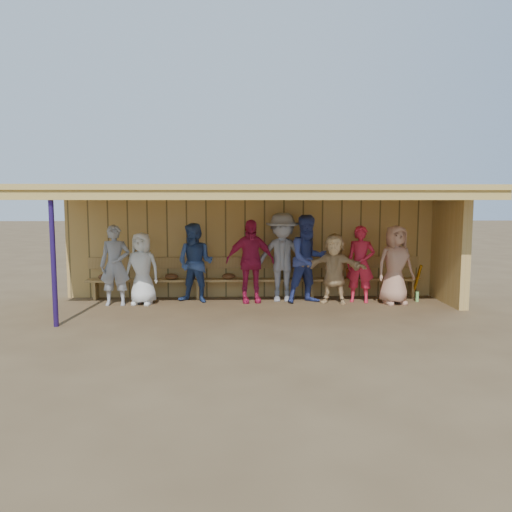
{
  "coord_description": "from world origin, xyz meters",
  "views": [
    {
      "loc": [
        -0.33,
        -10.15,
        2.22
      ],
      "look_at": [
        0.0,
        0.35,
        1.05
      ],
      "focal_mm": 35.0,
      "sensor_mm": 36.0,
      "label": 1
    }
  ],
  "objects_px": {
    "player_h": "(395,265)",
    "player_a": "(115,265)",
    "player_c": "(195,263)",
    "player_g": "(361,264)",
    "player_b": "(142,269)",
    "player_extra": "(308,259)",
    "player_e": "(282,257)",
    "player_d": "(250,261)",
    "bench": "(255,275)",
    "player_f": "(334,268)"
  },
  "relations": [
    {
      "from": "player_h",
      "to": "player_a",
      "type": "bearing_deg",
      "value": 166.64
    },
    {
      "from": "player_c",
      "to": "player_g",
      "type": "xyz_separation_m",
      "value": [
        3.61,
        -0.1,
        -0.03
      ]
    },
    {
      "from": "player_b",
      "to": "player_extra",
      "type": "height_order",
      "value": "player_extra"
    },
    {
      "from": "player_b",
      "to": "player_a",
      "type": "bearing_deg",
      "value": -161.13
    },
    {
      "from": "player_c",
      "to": "player_e",
      "type": "height_order",
      "value": "player_e"
    },
    {
      "from": "player_h",
      "to": "player_extra",
      "type": "xyz_separation_m",
      "value": [
        -1.84,
        0.22,
        0.11
      ]
    },
    {
      "from": "player_b",
      "to": "player_d",
      "type": "relative_size",
      "value": 0.86
    },
    {
      "from": "player_e",
      "to": "player_extra",
      "type": "distance_m",
      "value": 0.58
    },
    {
      "from": "player_e",
      "to": "bench",
      "type": "xyz_separation_m",
      "value": [
        -0.59,
        0.38,
        -0.45
      ]
    },
    {
      "from": "player_f",
      "to": "bench",
      "type": "height_order",
      "value": "player_f"
    },
    {
      "from": "player_e",
      "to": "player_g",
      "type": "xyz_separation_m",
      "value": [
        1.7,
        -0.17,
        -0.14
      ]
    },
    {
      "from": "player_f",
      "to": "player_extra",
      "type": "relative_size",
      "value": 0.79
    },
    {
      "from": "player_b",
      "to": "player_f",
      "type": "bearing_deg",
      "value": 11.46
    },
    {
      "from": "player_a",
      "to": "bench",
      "type": "distance_m",
      "value": 3.09
    },
    {
      "from": "player_c",
      "to": "player_extra",
      "type": "xyz_separation_m",
      "value": [
        2.46,
        -0.12,
        0.09
      ]
    },
    {
      "from": "player_d",
      "to": "player_h",
      "type": "relative_size",
      "value": 1.07
    },
    {
      "from": "player_g",
      "to": "player_b",
      "type": "bearing_deg",
      "value": -160.49
    },
    {
      "from": "player_a",
      "to": "player_h",
      "type": "height_order",
      "value": "player_a"
    },
    {
      "from": "player_c",
      "to": "player_b",
      "type": "bearing_deg",
      "value": -150.45
    },
    {
      "from": "player_g",
      "to": "bench",
      "type": "height_order",
      "value": "player_g"
    },
    {
      "from": "player_c",
      "to": "bench",
      "type": "relative_size",
      "value": 0.23
    },
    {
      "from": "player_b",
      "to": "bench",
      "type": "bearing_deg",
      "value": 26.2
    },
    {
      "from": "player_extra",
      "to": "player_d",
      "type": "bearing_deg",
      "value": 158.16
    },
    {
      "from": "player_d",
      "to": "player_f",
      "type": "distance_m",
      "value": 1.83
    },
    {
      "from": "player_c",
      "to": "player_h",
      "type": "bearing_deg",
      "value": 15.13
    },
    {
      "from": "player_b",
      "to": "player_g",
      "type": "relative_size",
      "value": 0.92
    },
    {
      "from": "player_a",
      "to": "player_g",
      "type": "xyz_separation_m",
      "value": [
        5.28,
        0.17,
        -0.02
      ]
    },
    {
      "from": "player_d",
      "to": "player_h",
      "type": "bearing_deg",
      "value": -13.02
    },
    {
      "from": "player_d",
      "to": "player_extra",
      "type": "height_order",
      "value": "player_extra"
    },
    {
      "from": "player_e",
      "to": "player_f",
      "type": "height_order",
      "value": "player_e"
    },
    {
      "from": "player_b",
      "to": "player_f",
      "type": "xyz_separation_m",
      "value": [
        4.13,
        -0.0,
        -0.02
      ]
    },
    {
      "from": "player_e",
      "to": "player_h",
      "type": "distance_m",
      "value": 2.43
    },
    {
      "from": "player_e",
      "to": "bench",
      "type": "distance_m",
      "value": 0.84
    },
    {
      "from": "player_c",
      "to": "player_h",
      "type": "xyz_separation_m",
      "value": [
        4.3,
        -0.33,
        -0.02
      ]
    },
    {
      "from": "bench",
      "to": "player_d",
      "type": "bearing_deg",
      "value": -104.07
    },
    {
      "from": "player_d",
      "to": "player_g",
      "type": "height_order",
      "value": "player_d"
    },
    {
      "from": "player_extra",
      "to": "bench",
      "type": "bearing_deg",
      "value": 135.73
    },
    {
      "from": "player_a",
      "to": "player_extra",
      "type": "xyz_separation_m",
      "value": [
        4.13,
        0.15,
        0.1
      ]
    },
    {
      "from": "player_h",
      "to": "player_d",
      "type": "bearing_deg",
      "value": 161.8
    },
    {
      "from": "player_f",
      "to": "player_b",
      "type": "bearing_deg",
      "value": -161.91
    },
    {
      "from": "player_a",
      "to": "player_d",
      "type": "distance_m",
      "value": 2.88
    },
    {
      "from": "player_a",
      "to": "player_b",
      "type": "distance_m",
      "value": 0.56
    },
    {
      "from": "player_h",
      "to": "bench",
      "type": "bearing_deg",
      "value": 152.69
    },
    {
      "from": "player_b",
      "to": "player_c",
      "type": "relative_size",
      "value": 0.9
    },
    {
      "from": "player_a",
      "to": "player_c",
      "type": "distance_m",
      "value": 1.69
    },
    {
      "from": "player_g",
      "to": "player_h",
      "type": "bearing_deg",
      "value": -0.02
    },
    {
      "from": "player_d",
      "to": "player_b",
      "type": "bearing_deg",
      "value": 176.41
    },
    {
      "from": "player_a",
      "to": "player_e",
      "type": "distance_m",
      "value": 3.6
    },
    {
      "from": "player_d",
      "to": "player_h",
      "type": "height_order",
      "value": "player_d"
    },
    {
      "from": "player_b",
      "to": "player_d",
      "type": "bearing_deg",
      "value": 15.45
    }
  ]
}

